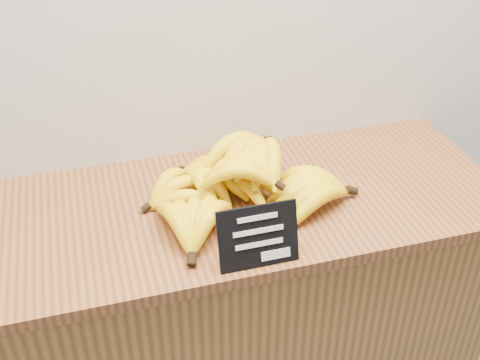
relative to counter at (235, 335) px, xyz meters
name	(u,v)px	position (x,y,z in m)	size (l,w,h in m)	color
counter	(235,335)	(0.00, 0.00, 0.00)	(1.28, 0.50, 0.90)	olive
counter_top	(234,205)	(0.00, 0.00, 0.47)	(1.33, 0.54, 0.03)	brown
chalkboard_sign	(258,237)	(-0.01, -0.23, 0.55)	(0.17, 0.01, 0.14)	black
banana_pile	(238,185)	(0.01, -0.01, 0.53)	(0.55, 0.39, 0.13)	yellow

